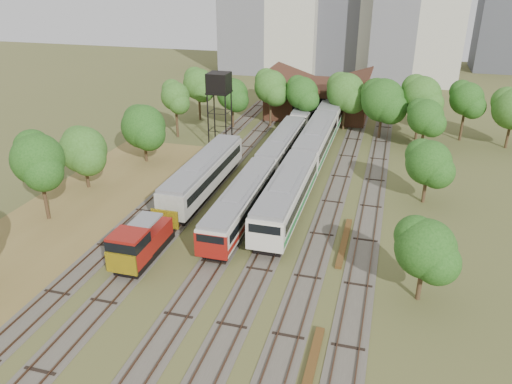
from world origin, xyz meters
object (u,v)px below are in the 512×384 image
(railcar_green_set, at_px, (316,142))
(water_tower, at_px, (219,85))
(railcar_red_set, at_px, (264,171))
(shunter_locomotive, at_px, (140,243))

(railcar_green_set, relative_size, water_tower, 5.16)
(railcar_red_set, xyz_separation_m, water_tower, (-9.40, 11.84, 6.64))
(shunter_locomotive, bearing_deg, railcar_green_set, 70.85)
(railcar_green_set, relative_size, shunter_locomotive, 6.43)
(railcar_red_set, relative_size, shunter_locomotive, 4.27)
(water_tower, bearing_deg, shunter_locomotive, -83.49)
(railcar_green_set, xyz_separation_m, water_tower, (-13.40, 1.02, 6.34))
(railcar_red_set, height_order, water_tower, water_tower)
(water_tower, bearing_deg, railcar_red_set, -51.55)
(shunter_locomotive, xyz_separation_m, water_tower, (-3.40, 29.82, 6.82))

